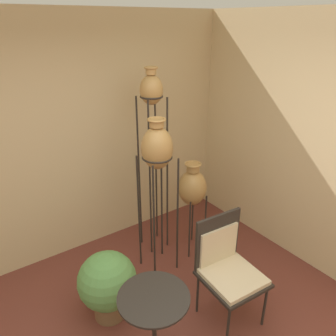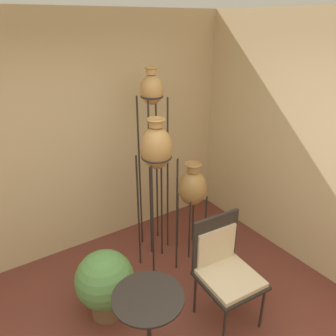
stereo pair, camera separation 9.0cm
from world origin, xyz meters
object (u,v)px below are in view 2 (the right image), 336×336
Objects in this scene: vase_stand_short at (193,188)px; side_table at (149,317)px; chair at (224,265)px; vase_stand_tall at (152,102)px; potted_plant at (105,282)px; vase_stand_medium at (156,151)px.

vase_stand_short reaches higher than side_table.
chair is 1.31× the size of side_table.
potted_plant is at bearing -144.84° from vase_stand_tall.
vase_stand_medium reaches higher than vase_stand_short.
vase_stand_tall is 1.76m from chair.
vase_stand_short is at bearing 14.98° from potted_plant.
chair reaches higher than potted_plant.
vase_stand_medium is 1.49m from side_table.
vase_stand_tall is 2.04m from side_table.
vase_stand_tall is 1.83m from potted_plant.
chair is at bearing -33.56° from potted_plant.
chair is at bearing 6.78° from side_table.
chair is (-0.04, -1.26, -1.23)m from vase_stand_tall.
potted_plant is (-0.76, -0.30, -1.04)m from vase_stand_medium.
vase_stand_tall is at bearing 134.12° from vase_stand_short.
side_table is at bearing -122.97° from vase_stand_tall.
potted_plant is at bearing 94.63° from side_table.
vase_stand_tall is 0.56m from vase_stand_medium.
chair is (-0.35, -0.93, -0.27)m from vase_stand_short.
vase_stand_short is at bearing 73.52° from chair.
chair is at bearing -110.69° from vase_stand_short.
vase_stand_short is 1.13× the size of chair.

